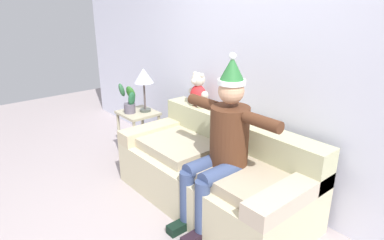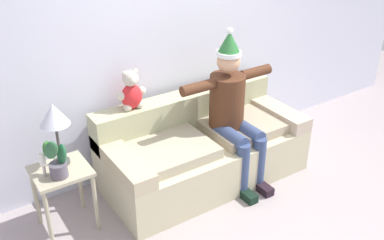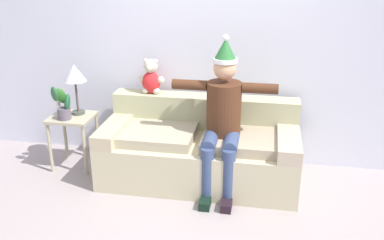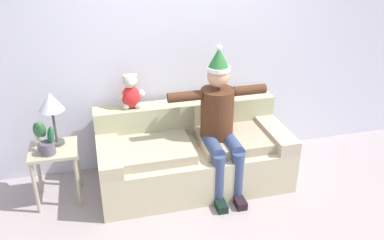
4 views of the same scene
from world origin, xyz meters
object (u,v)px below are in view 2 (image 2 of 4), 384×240
object	(u,v)px
side_table	(62,181)
teddy_bear	(131,91)
candle_tall	(43,162)
table_lamp	(54,117)
couch	(202,148)
person_seated	(233,108)
potted_plant	(56,159)

from	to	relation	value
side_table	teddy_bear	bearing A→B (deg)	19.52
candle_tall	table_lamp	bearing A→B (deg)	31.74
side_table	couch	bearing A→B (deg)	-0.20
couch	candle_tall	xyz separation A→B (m)	(-1.53, -0.02, 0.40)
side_table	table_lamp	distance (m)	0.55
person_seated	table_lamp	size ratio (longest dim) A/B	2.79
couch	candle_tall	world-z (taller)	couch
couch	person_seated	bearing A→B (deg)	-33.75
person_seated	table_lamp	distance (m)	1.64
couch	candle_tall	size ratio (longest dim) A/B	9.81
table_lamp	candle_tall	world-z (taller)	table_lamp
table_lamp	potted_plant	world-z (taller)	table_lamp
potted_plant	candle_tall	bearing A→B (deg)	139.22
person_seated	table_lamp	world-z (taller)	person_seated
couch	side_table	xyz separation A→B (m)	(-1.40, 0.00, 0.15)
teddy_bear	side_table	world-z (taller)	teddy_bear
couch	side_table	distance (m)	1.41
person_seated	side_table	size ratio (longest dim) A/B	2.58
person_seated	side_table	world-z (taller)	person_seated
person_seated	candle_tall	xyz separation A→B (m)	(-1.77, 0.15, -0.05)
teddy_bear	side_table	bearing A→B (deg)	-160.48
person_seated	side_table	xyz separation A→B (m)	(-1.64, 0.17, -0.30)
person_seated	candle_tall	distance (m)	1.78
potted_plant	person_seated	bearing A→B (deg)	-2.46
couch	teddy_bear	world-z (taller)	teddy_bear
teddy_bear	side_table	size ratio (longest dim) A/B	0.64
person_seated	potted_plant	bearing A→B (deg)	177.54
table_lamp	teddy_bear	bearing A→B (deg)	14.82
table_lamp	potted_plant	xyz separation A→B (m)	(-0.08, -0.18, -0.27)
couch	teddy_bear	distance (m)	0.93
teddy_bear	potted_plant	bearing A→B (deg)	-155.94
couch	table_lamp	distance (m)	1.53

